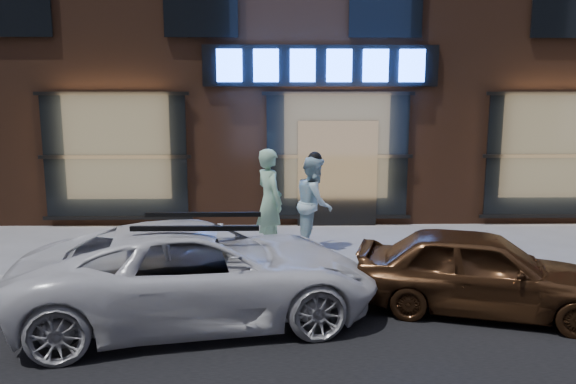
# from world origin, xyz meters

# --- Properties ---
(ground) EXTENTS (90.00, 90.00, 0.00)m
(ground) POSITION_xyz_m (0.00, 0.00, 0.00)
(ground) COLOR slate
(ground) RESTS_ON ground
(curb) EXTENTS (60.00, 0.25, 0.12)m
(curb) POSITION_xyz_m (0.00, 0.00, 0.06)
(curb) COLOR gray
(curb) RESTS_ON ground
(storefront_building) EXTENTS (30.20, 8.28, 10.30)m
(storefront_building) POSITION_xyz_m (-0.00, 7.99, 5.15)
(storefront_building) COLOR #54301E
(storefront_building) RESTS_ON ground
(man_bowtie) EXTENTS (0.76, 0.86, 1.99)m
(man_bowtie) POSITION_xyz_m (-1.51, 1.78, 0.99)
(man_bowtie) COLOR #A7DCB3
(man_bowtie) RESTS_ON ground
(man_cap) EXTENTS (0.78, 0.96, 1.83)m
(man_cap) POSITION_xyz_m (-0.64, 2.00, 0.91)
(man_cap) COLOR silver
(man_cap) RESTS_ON ground
(white_suv) EXTENTS (5.05, 3.04, 1.31)m
(white_suv) POSITION_xyz_m (-2.39, -1.45, 0.66)
(white_suv) COLOR silver
(white_suv) RESTS_ON ground
(gold_sedan) EXTENTS (3.69, 2.29, 1.17)m
(gold_sedan) POSITION_xyz_m (1.45, -1.25, 0.59)
(gold_sedan) COLOR brown
(gold_sedan) RESTS_ON ground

